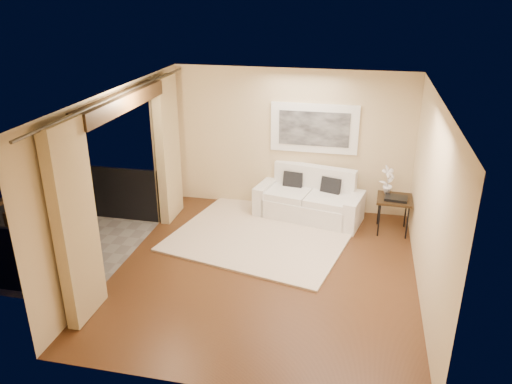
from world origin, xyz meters
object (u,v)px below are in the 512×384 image
(orchid, at_px, (388,180))
(sofa, at_px, (310,200))
(ice_bucket, at_px, (38,207))
(side_table, at_px, (394,201))
(balcony_chair_far, at_px, (48,219))
(balcony_chair_near, at_px, (19,238))
(bistro_table, at_px, (44,220))

(orchid, bearing_deg, sofa, 174.16)
(ice_bucket, bearing_deg, side_table, 21.66)
(side_table, relative_size, balcony_chair_far, 0.73)
(balcony_chair_far, bearing_deg, side_table, -162.86)
(balcony_chair_far, relative_size, balcony_chair_near, 0.96)
(orchid, xyz_separation_m, ice_bucket, (-5.31, -2.32, 0.01))
(sofa, height_order, ice_bucket, ice_bucket)
(balcony_chair_far, distance_m, ice_bucket, 0.58)
(orchid, relative_size, balcony_chair_far, 0.59)
(bistro_table, height_order, ice_bucket, ice_bucket)
(side_table, distance_m, orchid, 0.38)
(balcony_chair_far, xyz_separation_m, balcony_chair_near, (0.01, -0.74, 0.02))
(balcony_chair_near, bearing_deg, bistro_table, 29.00)
(orchid, distance_m, ice_bucket, 5.80)
(bistro_table, relative_size, balcony_chair_near, 0.88)
(sofa, xyz_separation_m, orchid, (1.37, -0.14, 0.57))
(bistro_table, bearing_deg, ice_bucket, 152.35)
(sofa, relative_size, side_table, 3.22)
(balcony_chair_near, bearing_deg, balcony_chair_far, 72.73)
(sofa, xyz_separation_m, side_table, (1.50, -0.30, 0.26))
(side_table, xyz_separation_m, orchid, (-0.14, 0.16, 0.32))
(side_table, xyz_separation_m, bistro_table, (-5.32, -2.23, 0.14))
(bistro_table, bearing_deg, orchid, 24.70)
(sofa, distance_m, bistro_table, 4.60)
(balcony_chair_far, bearing_deg, sofa, -153.60)
(orchid, height_order, bistro_table, orchid)
(bistro_table, distance_m, balcony_chair_far, 0.58)
(sofa, height_order, side_table, sofa)
(balcony_chair_near, bearing_deg, orchid, 7.71)
(side_table, relative_size, balcony_chair_near, 0.70)
(side_table, relative_size, orchid, 1.24)
(bistro_table, bearing_deg, balcony_chair_far, 121.34)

